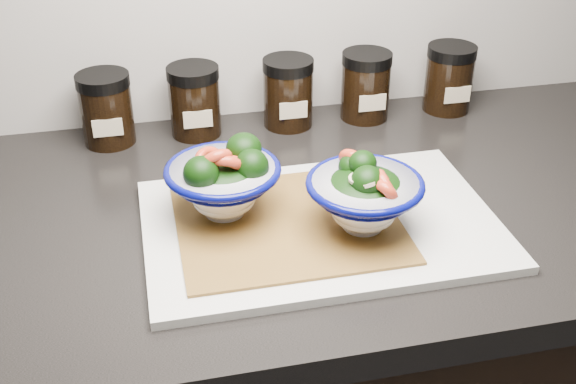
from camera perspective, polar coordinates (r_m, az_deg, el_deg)
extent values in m
cube|color=black|center=(1.02, 5.50, -1.17)|extent=(3.50, 0.60, 0.04)
cube|color=silver|center=(0.93, 2.58, -2.59)|extent=(0.45, 0.30, 0.01)
cube|color=olive|center=(0.92, 0.00, -2.46)|extent=(0.28, 0.24, 0.00)
cylinder|color=white|center=(0.94, -5.03, -1.32)|extent=(0.05, 0.05, 0.01)
ellipsoid|color=white|center=(0.93, -5.08, -0.48)|extent=(0.08, 0.08, 0.04)
torus|color=#050857|center=(0.91, -5.20, 1.72)|extent=(0.15, 0.15, 0.01)
torus|color=#050857|center=(0.91, -5.15, 0.90)|extent=(0.12, 0.12, 0.00)
ellipsoid|color=black|center=(0.91, -5.17, 1.13)|extent=(0.11, 0.11, 0.05)
ellipsoid|color=black|center=(0.92, -3.51, 3.44)|extent=(0.05, 0.05, 0.04)
cylinder|color=#477233|center=(0.92, -3.48, 2.56)|extent=(0.01, 0.01, 0.03)
ellipsoid|color=black|center=(0.89, -6.72, 1.58)|extent=(0.04, 0.04, 0.04)
cylinder|color=#477233|center=(0.90, -6.66, 0.77)|extent=(0.02, 0.02, 0.03)
ellipsoid|color=black|center=(0.88, -6.89, 1.47)|extent=(0.04, 0.04, 0.04)
cylinder|color=#477233|center=(0.89, -6.83, 0.60)|extent=(0.01, 0.02, 0.03)
ellipsoid|color=black|center=(0.90, -6.36, 1.63)|extent=(0.04, 0.04, 0.04)
cylinder|color=#477233|center=(0.91, -6.31, 0.90)|extent=(0.01, 0.01, 0.02)
ellipsoid|color=black|center=(0.89, -2.88, 2.00)|extent=(0.04, 0.04, 0.05)
cylinder|color=#477233|center=(0.90, -2.86, 1.16)|extent=(0.01, 0.02, 0.03)
torus|color=#C83E25|center=(0.90, -4.24, 1.97)|extent=(0.06, 0.05, 0.05)
torus|color=#C83E25|center=(0.88, -5.73, 2.49)|extent=(0.06, 0.04, 0.06)
torus|color=#C83E25|center=(0.89, -5.00, 2.23)|extent=(0.05, 0.05, 0.05)
torus|color=#C83E25|center=(0.89, -5.99, 1.84)|extent=(0.06, 0.04, 0.06)
torus|color=#C83E25|center=(0.91, -6.25, 2.47)|extent=(0.06, 0.06, 0.05)
cylinder|color=#CCBC8E|center=(0.90, -3.95, 2.14)|extent=(0.02, 0.02, 0.01)
cylinder|color=white|center=(0.91, 5.92, -2.40)|extent=(0.05, 0.05, 0.01)
ellipsoid|color=white|center=(0.90, 5.97, -1.56)|extent=(0.08, 0.08, 0.04)
torus|color=#050857|center=(0.88, 6.12, 0.64)|extent=(0.15, 0.15, 0.01)
torus|color=#050857|center=(0.89, 6.06, -0.18)|extent=(0.12, 0.12, 0.00)
ellipsoid|color=black|center=(0.89, 6.08, 0.05)|extent=(0.11, 0.11, 0.05)
ellipsoid|color=black|center=(0.90, 5.11, 2.00)|extent=(0.04, 0.04, 0.03)
cylinder|color=#477233|center=(0.91, 5.08, 1.32)|extent=(0.01, 0.01, 0.02)
ellipsoid|color=black|center=(0.89, 5.92, 2.29)|extent=(0.04, 0.04, 0.03)
cylinder|color=#477233|center=(0.90, 5.88, 1.60)|extent=(0.02, 0.02, 0.03)
ellipsoid|color=black|center=(0.86, 6.30, 0.78)|extent=(0.04, 0.04, 0.04)
cylinder|color=#477233|center=(0.87, 6.24, -0.05)|extent=(0.01, 0.01, 0.03)
torus|color=#C83E25|center=(0.86, 7.73, 0.59)|extent=(0.04, 0.06, 0.05)
torus|color=#C83E25|center=(0.91, 5.15, 2.48)|extent=(0.05, 0.05, 0.06)
torus|color=#C83E25|center=(0.86, 7.61, 0.07)|extent=(0.04, 0.06, 0.06)
cylinder|color=#CCBC8E|center=(0.86, 5.50, 1.04)|extent=(0.02, 0.02, 0.01)
cylinder|color=#CCBC8E|center=(0.85, 6.38, 0.68)|extent=(0.02, 0.02, 0.02)
cylinder|color=black|center=(1.16, -14.10, 5.98)|extent=(0.08, 0.08, 0.09)
cylinder|color=black|center=(1.14, -14.47, 8.56)|extent=(0.08, 0.08, 0.02)
cube|color=#C6B793|center=(1.12, -14.06, 4.94)|extent=(0.05, 0.00, 0.03)
cylinder|color=black|center=(1.16, -7.36, 6.74)|extent=(0.08, 0.08, 0.09)
cylinder|color=black|center=(1.14, -7.55, 9.33)|extent=(0.08, 0.08, 0.02)
cube|color=#C6B793|center=(1.13, -7.13, 5.72)|extent=(0.04, 0.00, 0.03)
cylinder|color=black|center=(1.18, 0.01, 7.46)|extent=(0.08, 0.08, 0.09)
cylinder|color=black|center=(1.16, 0.01, 10.02)|extent=(0.08, 0.08, 0.02)
cube|color=#C6B793|center=(1.15, 0.44, 6.47)|extent=(0.05, 0.00, 0.03)
cylinder|color=black|center=(1.21, 6.12, 7.96)|extent=(0.08, 0.08, 0.09)
cylinder|color=black|center=(1.19, 6.28, 10.45)|extent=(0.08, 0.08, 0.02)
cube|color=#C6B793|center=(1.18, 6.69, 7.01)|extent=(0.04, 0.00, 0.03)
cylinder|color=black|center=(1.27, 12.56, 8.39)|extent=(0.08, 0.08, 0.09)
cylinder|color=black|center=(1.25, 12.86, 10.78)|extent=(0.08, 0.08, 0.02)
cube|color=#C6B793|center=(1.24, 13.25, 7.48)|extent=(0.05, 0.00, 0.03)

